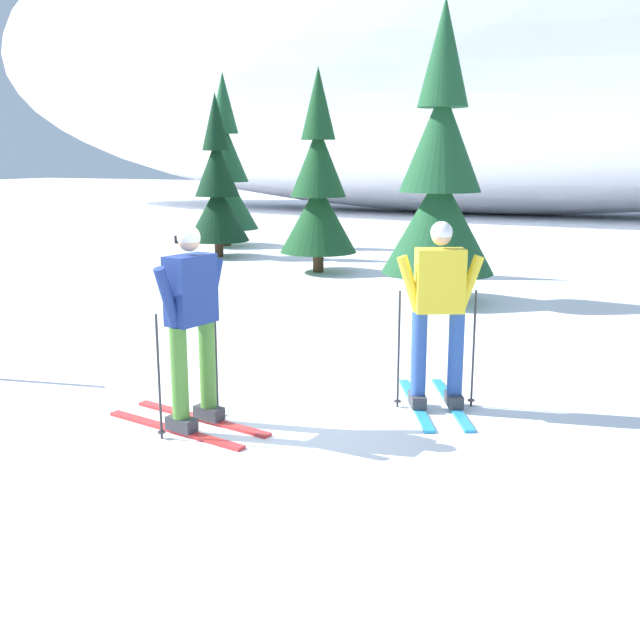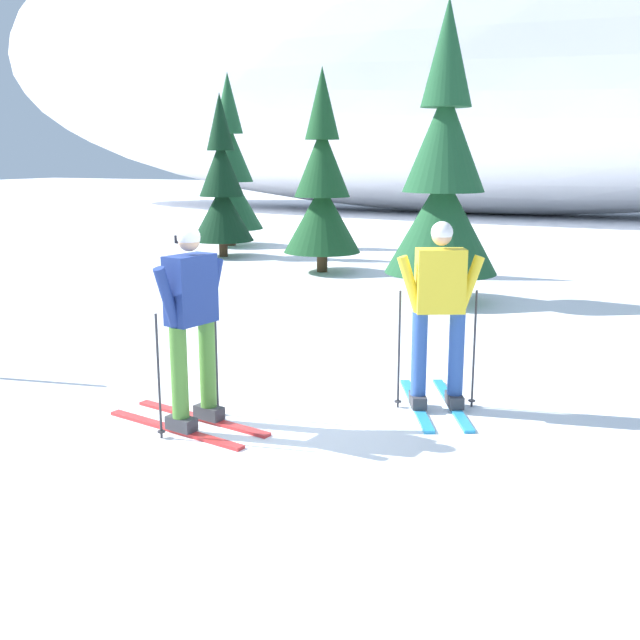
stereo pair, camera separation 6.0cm
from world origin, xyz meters
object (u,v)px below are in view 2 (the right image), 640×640
Objects in this scene: skier_navy_jacket at (191,322)px; pine_tree_center at (322,188)px; skier_yellow_jacket at (439,311)px; pine_tree_center_left at (222,189)px; pine_tree_center_right at (443,180)px; pine_tree_far_left at (230,175)px.

skier_navy_jacket is 0.44× the size of pine_tree_center.
pine_tree_center_left is at bearing 131.74° from skier_yellow_jacket.
pine_tree_center is 3.87m from pine_tree_center_right.
skier_navy_jacket is 9.47m from pine_tree_center.
pine_tree_center_left is 3.48m from pine_tree_center.
pine_tree_center is at bearing -38.02° from pine_tree_far_left.
pine_tree_center_left is at bearing 158.85° from pine_tree_center.
pine_tree_center_right is (-1.48, 5.43, 1.06)m from skier_yellow_jacket.
skier_yellow_jacket is at bearing -58.48° from pine_tree_center.
pine_tree_center_right is at bearing 105.24° from skier_yellow_jacket.
pine_tree_center_left is (1.04, -2.09, -0.30)m from pine_tree_far_left.
pine_tree_far_left is 1.18× the size of pine_tree_center_left.
pine_tree_center_right reaches higher than skier_yellow_jacket.
pine_tree_center_right is (3.18, -2.18, 0.28)m from pine_tree_center.
pine_tree_center_right is at bearing -36.50° from pine_tree_far_left.
pine_tree_center_left is (-6.04, 10.26, 0.65)m from skier_navy_jacket.
pine_tree_far_left is 2.35m from pine_tree_center_left.
skier_yellow_jacket is at bearing -48.26° from pine_tree_center_left.
skier_yellow_jacket is 5.73m from pine_tree_center_right.
pine_tree_far_left is 0.94× the size of pine_tree_center_right.
skier_navy_jacket is at bearing -59.54° from pine_tree_center_left.
pine_tree_center reaches higher than skier_navy_jacket.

